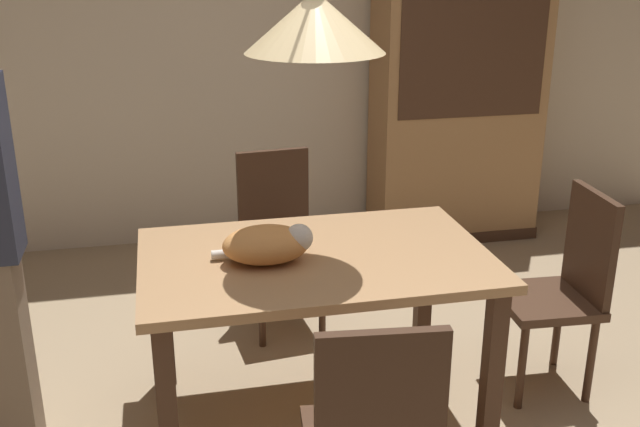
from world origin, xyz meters
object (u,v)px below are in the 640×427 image
at_px(pendant_lamp, 315,21).
at_px(hutch_bookcase, 456,110).
at_px(chair_right_side, 564,283).
at_px(chair_far_back, 279,233).
at_px(cat_sleeping, 269,244).
at_px(dining_table, 315,277).

relative_size(pendant_lamp, hutch_bookcase, 0.70).
height_order(chair_right_side, chair_far_back, same).
distance_m(pendant_lamp, hutch_bookcase, 2.47).
bearing_deg(chair_far_back, cat_sleeping, -101.43).
xyz_separation_m(dining_table, chair_far_back, (-0.01, 0.88, -0.14)).
bearing_deg(chair_right_side, pendant_lamp, 179.77).
relative_size(cat_sleeping, hutch_bookcase, 0.21).
xyz_separation_m(cat_sleeping, hutch_bookcase, (1.57, 1.94, 0.06)).
bearing_deg(cat_sleeping, dining_table, 10.83).
distance_m(dining_table, chair_right_side, 1.14).
xyz_separation_m(chair_right_side, chair_far_back, (-1.14, 0.88, 0.00)).
height_order(dining_table, cat_sleeping, cat_sleeping).
distance_m(chair_right_side, cat_sleeping, 1.36).
distance_m(cat_sleeping, pendant_lamp, 0.86).
distance_m(chair_far_back, cat_sleeping, 0.99).
bearing_deg(chair_far_back, hutch_bookcase, 36.60).
relative_size(chair_right_side, hutch_bookcase, 0.50).
height_order(chair_right_side, cat_sleeping, chair_right_side).
height_order(chair_far_back, pendant_lamp, pendant_lamp).
relative_size(dining_table, chair_right_side, 1.51).
bearing_deg(hutch_bookcase, pendant_lamp, -125.81).
bearing_deg(dining_table, chair_right_side, -0.23).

